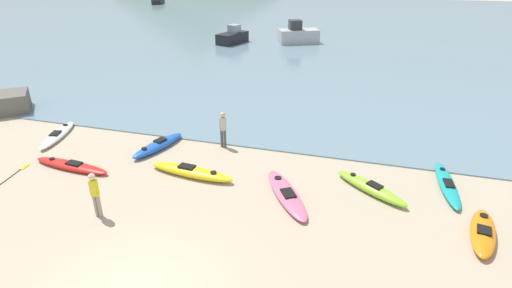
{
  "coord_description": "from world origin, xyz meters",
  "views": [
    {
      "loc": [
        4.98,
        -6.1,
        7.89
      ],
      "look_at": [
        0.73,
        8.71,
        0.5
      ],
      "focal_mm": 28.0,
      "sensor_mm": 36.0,
      "label": 1
    }
  ],
  "objects": [
    {
      "name": "bay_water",
      "position": [
        0.0,
        44.23,
        0.03
      ],
      "size": [
        160.0,
        70.0,
        0.06
      ],
      "primitive_type": "cube",
      "color": "slate",
      "rests_on": "ground_plane"
    },
    {
      "name": "kayak_on_sand_0",
      "position": [
        5.57,
        6.97,
        0.18
      ],
      "size": [
        2.82,
        2.29,
        0.4
      ],
      "color": "#8CCC2D",
      "rests_on": "ground_plane"
    },
    {
      "name": "kayak_on_sand_1",
      "position": [
        2.69,
        5.79,
        0.13
      ],
      "size": [
        2.48,
        3.34,
        0.3
      ],
      "color": "#E5668C",
      "rests_on": "ground_plane"
    },
    {
      "name": "kayak_on_sand_2",
      "position": [
        -6.12,
        5.45,
        0.13
      ],
      "size": [
        3.6,
        0.93,
        0.31
      ],
      "color": "red",
      "rests_on": "ground_plane"
    },
    {
      "name": "kayak_on_sand_3",
      "position": [
        -1.21,
        6.25,
        0.18
      ],
      "size": [
        3.64,
        1.06,
        0.41
      ],
      "color": "yellow",
      "rests_on": "ground_plane"
    },
    {
      "name": "kayak_on_sand_4",
      "position": [
        -8.78,
        7.81,
        0.14
      ],
      "size": [
        1.46,
        3.26,
        0.32
      ],
      "color": "white",
      "rests_on": "ground_plane"
    },
    {
      "name": "kayak_on_sand_5",
      "position": [
        8.95,
        5.28,
        0.16
      ],
      "size": [
        1.2,
        2.72,
        0.37
      ],
      "color": "orange",
      "rests_on": "ground_plane"
    },
    {
      "name": "kayak_on_sand_6",
      "position": [
        8.3,
        8.08,
        0.13
      ],
      "size": [
        0.81,
        3.45,
        0.31
      ],
      "color": "teal",
      "rests_on": "ground_plane"
    },
    {
      "name": "kayak_on_sand_7",
      "position": [
        -3.6,
        8.03,
        0.18
      ],
      "size": [
        1.45,
        3.02,
        0.41
      ],
      "color": "blue",
      "rests_on": "ground_plane"
    },
    {
      "name": "person_near_foreground",
      "position": [
        -3.03,
        2.95,
        0.93
      ],
      "size": [
        0.33,
        0.23,
        1.62
      ],
      "color": "gray",
      "rests_on": "ground_plane"
    },
    {
      "name": "person_near_waterline",
      "position": [
        -0.88,
        9.02,
        0.95
      ],
      "size": [
        0.34,
        0.3,
        1.66
      ],
      "color": "#4C4C4C",
      "rests_on": "ground_plane"
    },
    {
      "name": "moored_boat_0",
      "position": [
        -1.88,
        32.41,
        0.81
      ],
      "size": [
        4.1,
        3.15,
        2.15
      ],
      "color": "#B2B2B7",
      "rests_on": "bay_water"
    },
    {
      "name": "moored_boat_1",
      "position": [
        -7.89,
        30.59,
        0.65
      ],
      "size": [
        2.47,
        3.61,
        1.68
      ],
      "color": "black",
      "rests_on": "bay_water"
    },
    {
      "name": "moored_boat_2",
      "position": [
        -31.0,
        58.5,
        0.45
      ],
      "size": [
        2.52,
        3.88,
        0.78
      ],
      "color": "black",
      "rests_on": "bay_water"
    },
    {
      "name": "loose_paddle",
      "position": [
        -7.88,
        3.83,
        0.01
      ],
      "size": [
        0.58,
        2.78,
        0.03
      ],
      "color": "black",
      "rests_on": "ground_plane"
    },
    {
      "name": "shoreline_rock",
      "position": [
        -13.99,
        9.68,
        0.53
      ],
      "size": [
        3.39,
        3.28,
        1.06
      ],
      "primitive_type": "cube",
      "rotation": [
        0.0,
        0.0,
        2.27
      ],
      "color": "#605B56",
      "rests_on": "ground_plane"
    }
  ]
}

